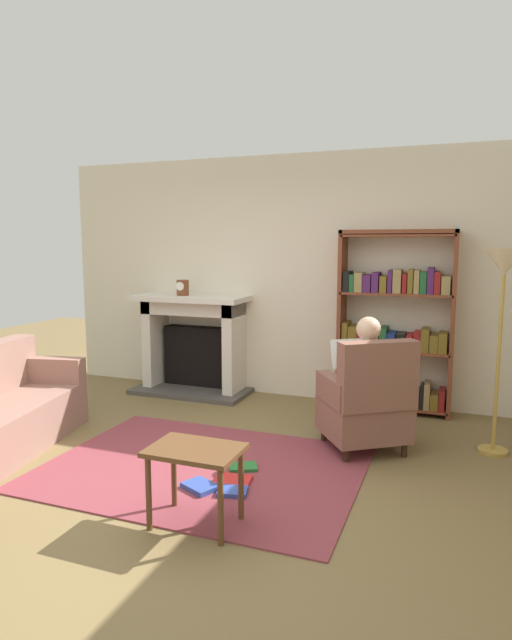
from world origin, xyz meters
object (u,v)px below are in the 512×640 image
Objects in this scene: seated_reader at (362,376)px; mantel_clock at (183,288)px; fireplace at (195,341)px; armchair_reading at (367,403)px; bookshelf at (394,327)px; floor_lamp at (504,281)px; side_table at (195,461)px.

mantel_clock is at bearing -59.11° from seated_reader.
fireplace is 1.39× the size of armchair_reading.
mantel_clock reaches higher than armchair_reading.
bookshelf is at bearing -127.59° from armchair_reading.
mantel_clock is at bearing -132.60° from fireplace.
floor_lamp reaches higher than mantel_clock.
seated_reader is (-0.07, 0.10, 0.20)m from armchair_reading.
fireplace is at bearing -63.40° from armchair_reading.
fireplace is at bearing 165.21° from floor_lamp.
bookshelf is 3.34× the size of side_table.
mantel_clock is 2.68m from armchair_reading.
armchair_reading is at bearing -92.77° from bookshelf.
mantel_clock reaches higher than seated_reader.
bookshelf reaches higher than armchair_reading.
bookshelf reaches higher than floor_lamp.
bookshelf is 2.97m from side_table.
armchair_reading is 0.57× the size of floor_lamp.
mantel_clock is 0.16× the size of seated_reader.
fireplace is 2.53m from armchair_reading.
mantel_clock is 0.10× the size of floor_lamp.
side_table is at bearing 28.56° from armchair_reading.
bookshelf reaches higher than seated_reader.
floor_lamp is at bearing -14.79° from fireplace.
fireplace is 3.13m from side_table.
armchair_reading is at bearing -28.58° from fireplace.
seated_reader is 1.36m from floor_lamp.
armchair_reading is 0.85× the size of seated_reader.
armchair_reading reaches higher than side_table.
bookshelf is 1.93× the size of armchair_reading.
seated_reader is (2.15, -1.11, 0.02)m from fireplace.
fireplace is 0.64m from mantel_clock.
floor_lamp is (0.93, -0.88, 0.56)m from bookshelf.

